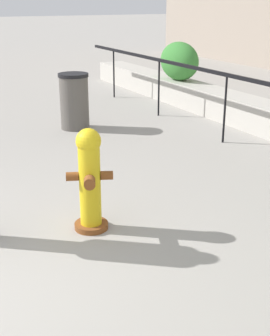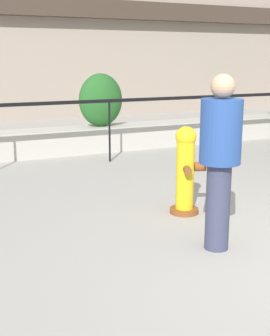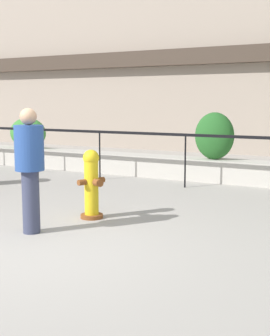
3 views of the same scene
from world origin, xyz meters
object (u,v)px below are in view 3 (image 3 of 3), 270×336
object	(u,v)px
fire_hydrant	(92,183)
pedestrian	(30,163)
hedge_bush_1	(214,136)
hedge_bush_0	(28,133)

from	to	relation	value
fire_hydrant	pedestrian	bearing A→B (deg)	-104.52
hedge_bush_1	pedestrian	bearing A→B (deg)	-98.70
hedge_bush_1	pedestrian	size ratio (longest dim) A/B	0.62
pedestrian	hedge_bush_1	bearing A→B (deg)	81.30
hedge_bush_0	fire_hydrant	xyz separation A→B (m)	(4.99, -4.24, -0.38)
pedestrian	hedge_bush_0	bearing A→B (deg)	131.46
hedge_bush_1	fire_hydrant	size ratio (longest dim) A/B	0.99
hedge_bush_1	pedestrian	xyz separation A→B (m)	(-0.82, -5.33, -0.05)
fire_hydrant	hedge_bush_1	bearing A→B (deg)	82.83
hedge_bush_1	pedestrian	world-z (taller)	pedestrian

